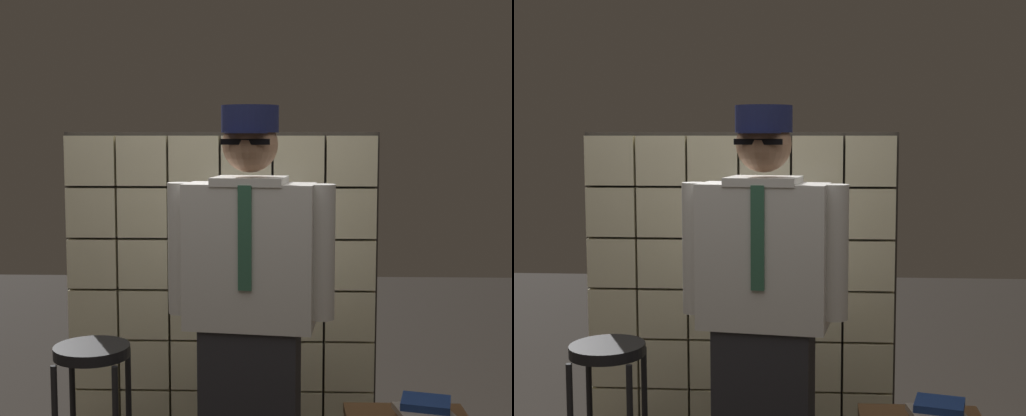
# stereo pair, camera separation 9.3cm
# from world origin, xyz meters

# --- Properties ---
(glass_block_wall) EXTENTS (1.74, 0.10, 1.74)m
(glass_block_wall) POSITION_xyz_m (0.00, 1.34, 0.85)
(glass_block_wall) COLOR beige
(glass_block_wall) RESTS_ON ground
(standing_person) EXTENTS (0.73, 0.34, 1.83)m
(standing_person) POSITION_xyz_m (0.20, 0.44, 0.95)
(standing_person) COLOR #28282D
(standing_person) RESTS_ON ground
(bar_stool) EXTENTS (0.34, 0.34, 0.77)m
(bar_stool) POSITION_xyz_m (-0.51, 0.51, 0.57)
(bar_stool) COLOR black
(bar_stool) RESTS_ON ground
(book_stack) EXTENTS (0.25, 0.23, 0.10)m
(book_stack) POSITION_xyz_m (0.93, 0.30, 0.56)
(book_stack) COLOR brown
(book_stack) RESTS_ON side_table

